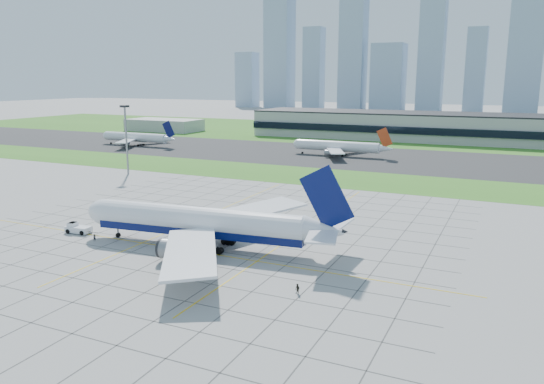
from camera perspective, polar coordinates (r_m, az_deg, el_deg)
The scene contains 15 objects.
ground at distance 115.07m, azimuth -9.24°, elevation -5.79°, with size 1400.00×1400.00×0.00m, color #979691.
grass_median at distance 193.79m, azimuth 5.86°, elevation 1.60°, with size 700.00×35.00×0.04m, color #367220.
asphalt_taxiway at distance 245.74m, azimuth 10.13°, elevation 3.69°, with size 700.00×75.00×0.04m, color #383838.
grass_far at distance 352.43m, azimuth 14.84°, elevation 5.96°, with size 700.00×145.00×0.04m, color #367220.
apron_markings at distance 123.72m, azimuth -6.18°, elevation -4.42°, with size 120.00×130.00×0.03m.
terminal at distance 321.89m, azimuth 21.14°, elevation 6.42°, with size 260.00×43.00×15.80m.
service_block at distance 374.84m, azimuth -11.51°, elevation 7.07°, with size 50.00×25.00×8.00m, color #B7B7B2.
light_mast at distance 204.83m, azimuth -15.44°, elevation 6.36°, with size 2.50×2.50×25.60m.
city_skyline at distance 614.70m, azimuth 18.98°, elevation 13.67°, with size 523.00×32.40×160.00m.
airliner at distance 112.83m, azimuth -7.55°, elevation -3.34°, with size 60.58×61.09×19.09m.
pushback_tug at distance 131.10m, azimuth -20.20°, elevation -3.69°, with size 8.66×3.53×2.38m.
crew_near at distance 123.31m, azimuth -18.55°, elevation -4.68°, with size 0.58×0.38×1.59m, color black.
crew_far at distance 89.36m, azimuth 2.75°, elevation -10.38°, with size 0.85×0.66×1.75m, color black.
distant_jet_0 at distance 294.00m, azimuth -14.37°, elevation 5.73°, with size 44.79×42.66×14.08m.
distant_jet_1 at distance 248.33m, azimuth 7.18°, elevation 4.91°, with size 45.15×42.66×14.08m.
Camera 1 is at (62.48, -90.09, 34.94)m, focal length 35.00 mm.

